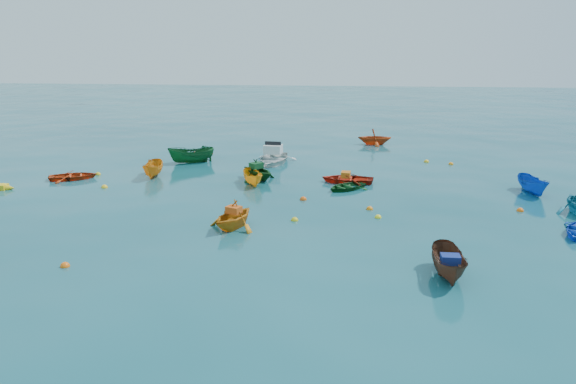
{
  "coord_description": "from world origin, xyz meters",
  "views": [
    {
      "loc": [
        2.86,
        -24.31,
        8.52
      ],
      "look_at": [
        0.0,
        5.0,
        0.4
      ],
      "focal_mm": 35.0,
      "sensor_mm": 36.0,
      "label": 1
    }
  ],
  "objects": [
    {
      "name": "buoy_or_e",
      "position": [
        10.45,
        14.72,
        0.0
      ],
      "size": [
        0.34,
        0.34,
        0.34
      ],
      "primitive_type": "sphere",
      "color": "orange",
      "rests_on": "ground"
    },
    {
      "name": "tarp_orange_b",
      "position": [
        3.14,
        8.99,
        0.5
      ],
      "size": [
        0.6,
        0.75,
        0.34
      ],
      "primitive_type": "cube",
      "rotation": [
        0.0,
        0.0,
        -1.67
      ],
      "color": "orange",
      "rests_on": "dinghy_red_ne"
    },
    {
      "name": "sampan_orange_n",
      "position": [
        -8.99,
        9.31,
        0.0
      ],
      "size": [
        1.42,
        2.96,
        1.1
      ],
      "primitive_type": "imported",
      "rotation": [
        0.0,
        0.0,
        0.12
      ],
      "color": "orange",
      "rests_on": "ground"
    },
    {
      "name": "buoy_ye_e",
      "position": [
        8.86,
        15.34,
        0.0
      ],
      "size": [
        0.37,
        0.37,
        0.37
      ],
      "primitive_type": "sphere",
      "color": "yellow",
      "rests_on": "ground"
    },
    {
      "name": "dinghy_red_ne",
      "position": [
        3.24,
        8.98,
        0.0
      ],
      "size": [
        3.33,
        2.53,
        0.65
      ],
      "primitive_type": "imported",
      "rotation": [
        0.0,
        0.0,
        -1.67
      ],
      "color": "red",
      "rests_on": "ground"
    },
    {
      "name": "sampan_blue_far",
      "position": [
        13.67,
        7.54,
        0.0
      ],
      "size": [
        1.49,
        2.97,
        1.1
      ],
      "primitive_type": "imported",
      "rotation": [
        0.0,
        0.0,
        0.15
      ],
      "color": "#0E46B6",
      "rests_on": "ground"
    },
    {
      "name": "buoy_or_c",
      "position": [
        0.84,
        4.93,
        0.0
      ],
      "size": [
        0.38,
        0.38,
        0.38
      ],
      "primitive_type": "sphere",
      "color": "#E6510C",
      "rests_on": "ground"
    },
    {
      "name": "buoy_ye_a",
      "position": [
        4.72,
        2.13,
        0.0
      ],
      "size": [
        0.33,
        0.33,
        0.33
      ],
      "primitive_type": "sphere",
      "color": "yellow",
      "rests_on": "ground"
    },
    {
      "name": "buoy_or_a",
      "position": [
        -7.65,
        -5.17,
        0.0
      ],
      "size": [
        0.37,
        0.37,
        0.37
      ],
      "primitive_type": "sphere",
      "color": "#FF650D",
      "rests_on": "ground"
    },
    {
      "name": "dinghy_green_n",
      "position": [
        -2.33,
        9.21,
        0.0
      ],
      "size": [
        3.44,
        3.41,
        1.37
      ],
      "primitive_type": "imported",
      "rotation": [
        0.0,
        0.0,
        0.84
      ],
      "color": "#0F4315",
      "rests_on": "ground"
    },
    {
      "name": "dinghy_green_e",
      "position": [
        3.18,
        7.37,
        0.0
      ],
      "size": [
        3.08,
        3.02,
        0.52
      ],
      "primitive_type": "imported",
      "rotation": [
        0.0,
        0.0,
        -0.84
      ],
      "color": "#11491A",
      "rests_on": "ground"
    },
    {
      "name": "sampan_yellow_mid",
      "position": [
        -2.39,
        7.91,
        0.0
      ],
      "size": [
        1.83,
        2.77,
        1.0
      ],
      "primitive_type": "imported",
      "rotation": [
        0.0,
        0.0,
        0.36
      ],
      "color": "#FFA516",
      "rests_on": "ground"
    },
    {
      "name": "buoy_or_d",
      "position": [
        4.36,
        3.49,
        0.0
      ],
      "size": [
        0.35,
        0.35,
        0.35
      ],
      "primitive_type": "sphere",
      "color": "orange",
      "rests_on": "ground"
    },
    {
      "name": "buoy_ye_d",
      "position": [
        -10.98,
        6.33,
        0.0
      ],
      "size": [
        0.38,
        0.38,
        0.38
      ],
      "primitive_type": "sphere",
      "color": "yellow",
      "rests_on": "ground"
    },
    {
      "name": "tarp_blue_a",
      "position": [
        6.89,
        -4.85,
        0.75
      ],
      "size": [
        0.68,
        0.52,
        0.33
      ],
      "primitive_type": "cube",
      "rotation": [
        0.0,
        0.0,
        -0.01
      ],
      "color": "navy",
      "rests_on": "sampan_brown_mid"
    },
    {
      "name": "dinghy_orange_w",
      "position": [
        -2.05,
        -0.03,
        0.0
      ],
      "size": [
        3.2,
        3.39,
        1.41
      ],
      "primitive_type": "imported",
      "rotation": [
        0.0,
        0.0,
        -0.41
      ],
      "color": "orange",
      "rests_on": "ground"
    },
    {
      "name": "tarp_green_b",
      "position": [
        -2.4,
        9.28,
        0.87
      ],
      "size": [
        0.92,
        0.93,
        0.36
      ],
      "primitive_type": "cube",
      "rotation": [
        0.0,
        0.0,
        0.84
      ],
      "color": "#124B23",
      "rests_on": "dinghy_green_n"
    },
    {
      "name": "buoy_ye_b",
      "position": [
        -12.73,
        9.41,
        0.0
      ],
      "size": [
        0.36,
        0.36,
        0.36
      ],
      "primitive_type": "sphere",
      "color": "gold",
      "rests_on": "ground"
    },
    {
      "name": "sampan_brown_mid",
      "position": [
        6.89,
        -4.7,
        0.0
      ],
      "size": [
        1.16,
        3.03,
        1.17
      ],
      "primitive_type": "imported",
      "rotation": [
        0.0,
        0.0,
        -0.01
      ],
      "color": "#4E2C1C",
      "rests_on": "ground"
    },
    {
      "name": "dinghy_red_far",
      "position": [
        -7.71,
        15.87,
        0.0
      ],
      "size": [
        1.81,
        2.52,
        0.52
      ],
      "primitive_type": "imported",
      "rotation": [
        0.0,
        0.0,
        -0.0
      ],
      "color": "#AF370E",
      "rests_on": "ground"
    },
    {
      "name": "sampan_green_far",
      "position": [
        -7.66,
        13.53,
        0.0
      ],
      "size": [
        3.46,
        2.41,
        1.26
      ],
      "primitive_type": "imported",
      "rotation": [
        0.0,
        0.0,
        -1.16
      ],
      "color": "#145625",
      "rests_on": "ground"
    },
    {
      "name": "motorboat_white",
      "position": [
        -1.93,
        14.02,
        0.0
      ],
      "size": [
        3.3,
        4.32,
        1.44
      ],
      "primitive_type": "imported",
      "rotation": [
        0.0,
        0.0,
        -0.11
      ],
      "color": "silver",
      "rests_on": "ground"
    },
    {
      "name": "buoy_ye_c",
      "position": [
        0.68,
        1.31,
        0.0
      ],
      "size": [
        0.35,
        0.35,
        0.35
      ],
      "primitive_type": "sphere",
      "color": "yellow",
      "rests_on": "ground"
    },
    {
      "name": "dinghy_orange_far",
      "position": [
        5.53,
        21.84,
        0.0
      ],
      "size": [
        2.75,
        2.4,
        1.41
      ],
      "primitive_type": "imported",
      "rotation": [
        0.0,
        0.0,
        1.6
      ],
      "color": "#C54212",
      "rests_on": "ground"
    },
    {
      "name": "dinghy_red_nw",
      "position": [
        -13.78,
        8.16,
        0.0
      ],
      "size": [
        3.42,
        2.99,
        0.59
      ],
      "primitive_type": "imported",
      "rotation": [
        0.0,
        0.0,
        1.97
      ],
      "color": "#BF370F",
      "rests_on": "ground"
    },
    {
      "name": "buoy_or_b",
      "position": [
        11.98,
        3.95,
        0.0
      ],
      "size": [
        0.35,
        0.35,
        0.35
      ],
      "primitive_type": "sphere",
      "color": "#FF610D",
      "rests_on": "ground"
    },
    {
      "name": "tarp_orange_a",
      "position": [
        -2.03,
        0.02,
        0.87
      ],
      "size": [
        0.8,
        0.72,
        0.32
      ],
      "primitive_type": "cube",
      "rotation": [
        0.0,
        0.0,
        -0.41
      ],
      "color": "#DA5416",
      "rests_on": "dinghy_orange_w"
    },
    {
      "name": "ground",
      "position": [
        0.0,
        0.0,
        0.0
      ],
      "size": [
        160.0,
        160.0,
        0.0
      ],
      "primitive_type": "plane",
      "color": "#0A424D",
      "rests_on": "ground"
    }
  ]
}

